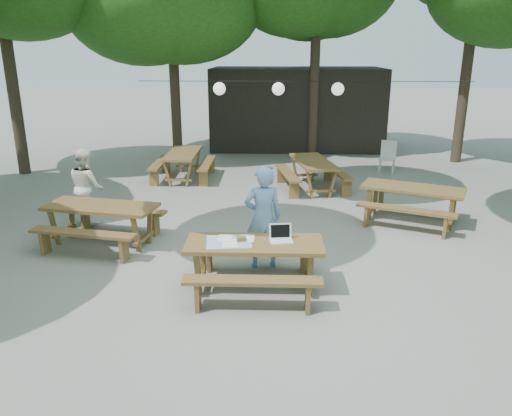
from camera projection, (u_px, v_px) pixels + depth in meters
The scene contains 13 objects.
ground at pixel (291, 260), 8.48m from camera, with size 80.00×80.00×0.00m, color slate.
pavilion at pixel (296, 108), 18.04m from camera, with size 6.00×3.00×2.80m, color black.
main_picnic_table at pixel (254, 265), 7.36m from camera, with size 2.00×1.58×0.75m.
picnic_table_nw at pixel (102, 224), 9.08m from camera, with size 2.16×1.91×0.75m.
picnic_table_ne at pixel (411, 204), 10.26m from camera, with size 2.38×2.22×0.75m.
picnic_table_far_w at pixel (183, 165), 13.67m from camera, with size 1.58×2.00×0.75m.
picnic_table_far_e at pixel (313, 175), 12.66m from camera, with size 1.90×2.16×0.75m.
woman at pixel (263, 218), 8.01m from camera, with size 0.62×0.40×1.69m, color #78A5DC.
second_person at pixel (87, 186), 10.13m from camera, with size 0.75×0.58×1.54m, color white.
plastic_chair at pixel (387, 163), 14.47m from camera, with size 0.56×0.56×0.90m.
laptop at pixel (281, 236), 7.30m from camera, with size 0.36×0.30×0.24m.
tabletop_clutter at pixel (232, 241), 7.26m from camera, with size 0.72×0.62×0.08m.
paper_lanterns at pixel (279, 89), 13.47m from camera, with size 9.00×0.34×0.38m.
Camera 1 is at (-0.34, -7.82, 3.43)m, focal length 35.00 mm.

